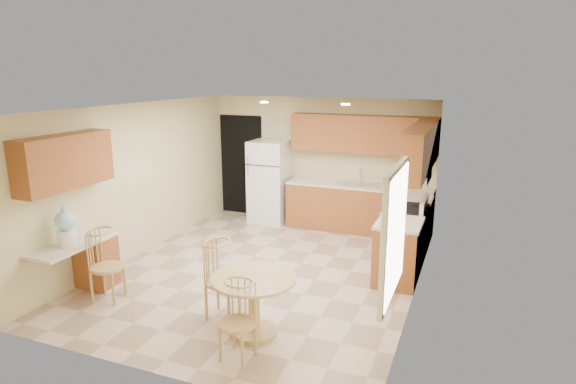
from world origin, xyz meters
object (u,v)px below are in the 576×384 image
at_px(refrigerator, 270,182).
at_px(chair_desk, 101,261).
at_px(stove, 404,234).
at_px(water_crock, 66,227).
at_px(dining_table, 254,297).
at_px(chair_table_b, 233,317).
at_px(chair_table_a, 218,275).

xyz_separation_m(refrigerator, chair_desk, (-0.60, -4.10, -0.24)).
height_order(refrigerator, stove, refrigerator).
bearing_deg(refrigerator, chair_desk, -98.32).
height_order(chair_desk, water_crock, water_crock).
xyz_separation_m(dining_table, chair_desk, (-2.21, -0.01, 0.12)).
xyz_separation_m(stove, dining_table, (-1.27, -2.87, 0.00)).
xyz_separation_m(chair_table_b, water_crock, (-2.71, 0.50, 0.49)).
distance_m(stove, dining_table, 3.14).
bearing_deg(stove, refrigerator, 157.01).
relative_size(dining_table, water_crock, 1.78).
bearing_deg(chair_table_a, chair_table_b, 36.85).
height_order(refrigerator, dining_table, refrigerator).
bearing_deg(water_crock, chair_desk, 10.39).
bearing_deg(dining_table, refrigerator, 111.42).
xyz_separation_m(refrigerator, water_crock, (-1.05, -4.18, 0.19)).
distance_m(stove, chair_table_b, 3.67).
bearing_deg(dining_table, chair_table_a, 164.06).
distance_m(refrigerator, water_crock, 4.32).
xyz_separation_m(chair_table_b, chair_desk, (-2.26, 0.58, 0.06)).
distance_m(dining_table, chair_desk, 2.21).
bearing_deg(chair_desk, dining_table, 77.57).
distance_m(stove, chair_desk, 4.52).
xyz_separation_m(stove, water_crock, (-3.92, -2.96, 0.55)).
distance_m(refrigerator, chair_table_b, 4.98).
xyz_separation_m(refrigerator, chair_table_a, (1.06, -3.93, -0.23)).
relative_size(dining_table, chair_table_a, 1.00).
bearing_deg(chair_table_b, stove, -104.89).
relative_size(chair_desk, water_crock, 1.76).
relative_size(chair_table_a, chair_desk, 1.01).
bearing_deg(chair_table_b, chair_table_a, -46.77).
bearing_deg(chair_desk, chair_table_a, 83.07).
bearing_deg(dining_table, chair_table_b, -85.17).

